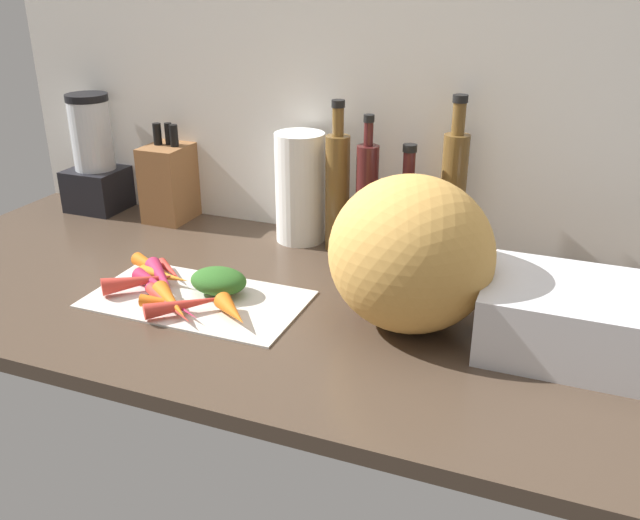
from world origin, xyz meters
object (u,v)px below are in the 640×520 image
carrot_8 (140,281)px  carrot_6 (170,270)px  carrot_5 (162,278)px  carrot_0 (233,311)px  carrot_4 (153,282)px  carrot_3 (172,302)px  carrot_2 (166,302)px  bottle_1 (367,198)px  paper_towel_roll (300,188)px  blender_appliance (95,161)px  bottle_3 (453,192)px  carrot_9 (172,302)px  carrot_7 (165,276)px  carrot_11 (189,304)px  cutting_board (197,298)px  bottle_2 (406,214)px  bottle_0 (337,189)px  dish_rack (571,319)px  carrot_1 (153,267)px  winter_squash (411,254)px  carrot_10 (170,305)px  knife_block (171,181)px

carrot_8 → carrot_6: bearing=77.3°
carrot_5 → carrot_0: bearing=-20.7°
carrot_6 → carrot_8: bearing=-102.7°
carrot_4 → carrot_3: bearing=-36.8°
carrot_2 → carrot_6: size_ratio=0.96×
carrot_0 → bottle_1: bottle_1 is taller
paper_towel_roll → blender_appliance: bearing=178.9°
carrot_3 → bottle_3: bottle_3 is taller
carrot_9 → carrot_4: bearing=145.7°
carrot_3 → bottle_3: (43.78, 47.27, 13.07)cm
carrot_7 → carrot_11: 14.79cm
carrot_3 → carrot_4: size_ratio=1.29×
carrot_9 → cutting_board: bearing=71.2°
carrot_11 → blender_appliance: blender_appliance is taller
carrot_2 → carrot_9: bearing=35.4°
carrot_5 → bottle_1: size_ratio=0.49×
carrot_7 → bottle_3: bearing=35.7°
carrot_6 → bottle_2: (43.60, 29.87, 8.70)cm
carrot_8 → carrot_9: bearing=-23.5°
carrot_3 → carrot_7: (-8.08, 10.00, -0.26)cm
cutting_board → carrot_9: 6.21cm
carrot_0 → carrot_7: carrot_0 is taller
carrot_5 → blender_appliance: blender_appliance is taller
carrot_4 → bottle_0: bearing=53.5°
paper_towel_roll → dish_rack: size_ratio=0.88×
carrot_1 → bottle_3: 67.67cm
carrot_1 → carrot_8: size_ratio=0.85×
winter_squash → paper_towel_roll: winter_squash is taller
carrot_3 → bottle_0: 48.02cm
carrot_10 → carrot_3: bearing=71.0°
carrot_7 → blender_appliance: blender_appliance is taller
carrot_5 → knife_block: (-21.86, 38.15, 7.63)cm
carrot_10 → bottle_1: (25.60, 42.46, 11.50)cm
cutting_board → bottle_0: (16.65, 36.16, 14.20)cm
carrot_4 → carrot_1: bearing=123.6°
carrot_9 → carrot_3: bearing=-61.8°
carrot_1 → winter_squash: (56.40, -0.98, 12.11)cm
carrot_9 → dish_rack: size_ratio=0.60×
carrot_2 → carrot_3: carrot_3 is taller
carrot_0 → blender_appliance: size_ratio=0.33×
carrot_3 → bottle_2: size_ratio=0.52×
knife_block → carrot_3: bearing=-57.6°
carrot_6 → dish_rack: dish_rack is taller
carrot_4 → bottle_2: size_ratio=0.40×
carrot_6 → carrot_1: bearing=-172.2°
cutting_board → bottle_0: bearing=65.3°
cutting_board → bottle_1: (24.01, 35.38, 13.15)cm
bottle_2 → dish_rack: (37.23, -29.55, -4.51)cm
winter_squash → bottle_1: bearing=120.8°
carrot_9 → dish_rack: bearing=10.2°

